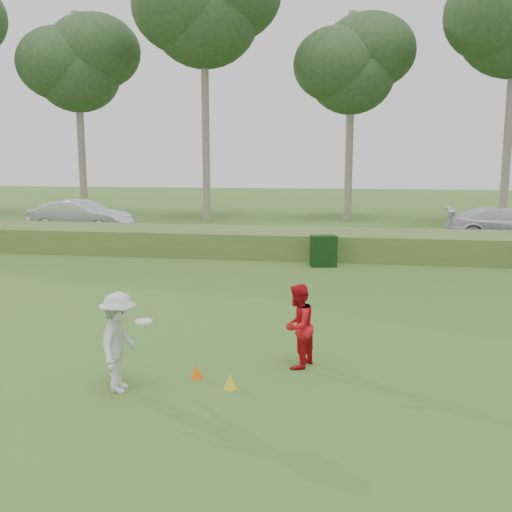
% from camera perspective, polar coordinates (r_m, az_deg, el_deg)
% --- Properties ---
extents(ground, '(120.00, 120.00, 0.00)m').
position_cam_1_polar(ground, '(9.79, -3.89, -11.48)').
color(ground, '#346120').
rests_on(ground, ground).
extents(reed_strip, '(80.00, 3.00, 0.90)m').
position_cam_1_polar(reed_strip, '(21.21, 3.51, 1.33)').
color(reed_strip, '#496A2A').
rests_on(reed_strip, ground).
extents(park_road, '(80.00, 6.00, 0.06)m').
position_cam_1_polar(park_road, '(26.20, 4.63, 1.99)').
color(park_road, '#2D2D2D').
rests_on(park_road, ground).
extents(tree_2, '(6.50, 6.50, 12.00)m').
position_cam_1_polar(tree_2, '(37.02, -17.43, 17.73)').
color(tree_2, gray).
rests_on(tree_2, ground).
extents(tree_3, '(7.80, 7.80, 15.50)m').
position_cam_1_polar(tree_3, '(33.87, -5.23, 23.45)').
color(tree_3, gray).
rests_on(tree_3, ground).
extents(tree_4, '(6.24, 6.24, 11.50)m').
position_cam_1_polar(tree_4, '(33.76, 9.52, 18.21)').
color(tree_4, gray).
rests_on(tree_4, ground).
extents(player_white, '(0.85, 1.02, 1.54)m').
position_cam_1_polar(player_white, '(9.03, -13.53, -8.37)').
color(player_white, silver).
rests_on(player_white, ground).
extents(player_red, '(0.76, 0.85, 1.45)m').
position_cam_1_polar(player_red, '(9.78, 4.19, -6.99)').
color(player_red, red).
rests_on(player_red, ground).
extents(cone_orange, '(0.20, 0.20, 0.22)m').
position_cam_1_polar(cone_orange, '(9.52, -5.97, -11.43)').
color(cone_orange, '#FF590D').
rests_on(cone_orange, ground).
extents(cone_yellow, '(0.22, 0.22, 0.24)m').
position_cam_1_polar(cone_yellow, '(9.07, -2.59, -12.41)').
color(cone_yellow, yellow).
rests_on(cone_yellow, ground).
extents(utility_cabinet, '(0.93, 0.70, 1.04)m').
position_cam_1_polar(utility_cabinet, '(18.99, 6.76, 0.51)').
color(utility_cabinet, black).
rests_on(utility_cabinet, ground).
extents(car_mid, '(4.84, 2.00, 1.56)m').
position_cam_1_polar(car_mid, '(28.02, -17.08, 3.77)').
color(car_mid, silver).
rests_on(car_mid, park_road).
extents(car_right, '(5.08, 2.40, 1.43)m').
position_cam_1_polar(car_right, '(26.46, 23.71, 2.91)').
color(car_right, silver).
rests_on(car_right, park_road).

